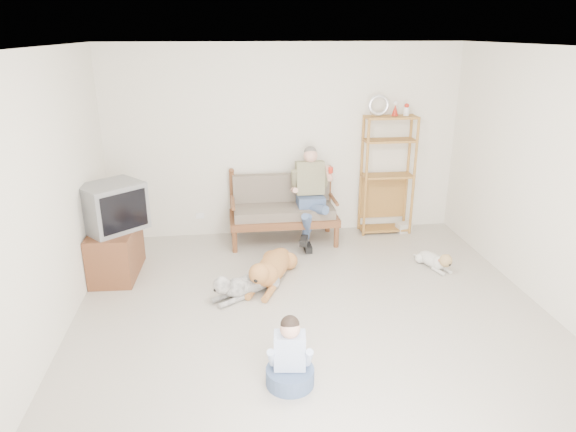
{
  "coord_description": "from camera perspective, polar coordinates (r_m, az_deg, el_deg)",
  "views": [
    {
      "loc": [
        -0.85,
        -4.38,
        2.84
      ],
      "look_at": [
        -0.18,
        1.0,
        0.87
      ],
      "focal_mm": 32.0,
      "sensor_mm": 36.0,
      "label": 1
    }
  ],
  "objects": [
    {
      "name": "floor",
      "position": [
        5.29,
        3.34,
        -12.57
      ],
      "size": [
        5.5,
        5.5,
        0.0
      ],
      "primitive_type": "plane",
      "color": "beige",
      "rests_on": "ground"
    },
    {
      "name": "ceiling",
      "position": [
        4.46,
        4.07,
        18.12
      ],
      "size": [
        5.5,
        5.5,
        0.0
      ],
      "primitive_type": "plane",
      "rotation": [
        3.14,
        0.0,
        0.0
      ],
      "color": "white",
      "rests_on": "ground"
    },
    {
      "name": "wall_back",
      "position": [
        7.33,
        -0.33,
        8.23
      ],
      "size": [
        5.0,
        0.0,
        5.0
      ],
      "primitive_type": "plane",
      "rotation": [
        1.57,
        0.0,
        0.0
      ],
      "color": "silver",
      "rests_on": "ground"
    },
    {
      "name": "wall_front",
      "position": [
        2.36,
        16.85,
        -20.07
      ],
      "size": [
        5.0,
        0.0,
        5.0
      ],
      "primitive_type": "plane",
      "rotation": [
        -1.57,
        0.0,
        0.0
      ],
      "color": "silver",
      "rests_on": "ground"
    },
    {
      "name": "wall_left",
      "position": [
        4.91,
        -26.36,
        0.15
      ],
      "size": [
        0.0,
        5.5,
        5.5
      ],
      "primitive_type": "plane",
      "rotation": [
        1.57,
        0.0,
        1.57
      ],
      "color": "silver",
      "rests_on": "ground"
    },
    {
      "name": "wall_right",
      "position": [
        5.71,
        29.16,
        2.26
      ],
      "size": [
        0.0,
        5.5,
        5.5
      ],
      "primitive_type": "plane",
      "rotation": [
        1.57,
        0.0,
        -1.57
      ],
      "color": "silver",
      "rests_on": "ground"
    },
    {
      "name": "loveseat",
      "position": [
        7.23,
        -0.57,
        0.95
      ],
      "size": [
        1.5,
        0.7,
        0.95
      ],
      "rotation": [
        0.0,
        0.0,
        0.0
      ],
      "color": "brown",
      "rests_on": "ground"
    },
    {
      "name": "man",
      "position": [
        7.05,
        2.5,
        1.58
      ],
      "size": [
        0.51,
        0.73,
        1.19
      ],
      "color": "#485784",
      "rests_on": "loveseat"
    },
    {
      "name": "etagere",
      "position": [
        7.56,
        10.97,
        4.59
      ],
      "size": [
        0.76,
        0.33,
        2.02
      ],
      "color": "#AF8337",
      "rests_on": "ground"
    },
    {
      "name": "book_stack",
      "position": [
        7.86,
        12.72,
        -1.24
      ],
      "size": [
        0.23,
        0.19,
        0.13
      ],
      "primitive_type": "cube",
      "rotation": [
        0.0,
        0.0,
        0.19
      ],
      "color": "white",
      "rests_on": "ground"
    },
    {
      "name": "tv_stand",
      "position": [
        6.6,
        -18.61,
        -3.77
      ],
      "size": [
        0.54,
        0.92,
        0.6
      ],
      "rotation": [
        0.0,
        0.0,
        -0.05
      ],
      "color": "brown",
      "rests_on": "ground"
    },
    {
      "name": "crt_tv",
      "position": [
        6.39,
        -18.92,
        0.98
      ],
      "size": [
        0.86,
        0.84,
        0.56
      ],
      "rotation": [
        0.0,
        0.0,
        -0.86
      ],
      "color": "slate",
      "rests_on": "tv_stand"
    },
    {
      "name": "wall_outlet",
      "position": [
        7.56,
        -9.75,
        0.03
      ],
      "size": [
        0.12,
        0.02,
        0.08
      ],
      "primitive_type": "cube",
      "color": "white",
      "rests_on": "ground"
    },
    {
      "name": "golden_retriever",
      "position": [
        6.14,
        -1.97,
        -5.88
      ],
      "size": [
        0.68,
        1.29,
        0.41
      ],
      "rotation": [
        0.0,
        0.0,
        -0.41
      ],
      "color": "#B1783D",
      "rests_on": "ground"
    },
    {
      "name": "shaggy_dog",
      "position": [
        5.88,
        -4.71,
        -7.54
      ],
      "size": [
        0.92,
        0.71,
        0.33
      ],
      "rotation": [
        0.0,
        0.0,
        -0.97
      ],
      "color": "white",
      "rests_on": "ground"
    },
    {
      "name": "terrier",
      "position": [
        6.75,
        16.09,
        -4.77
      ],
      "size": [
        0.33,
        0.65,
        0.26
      ],
      "rotation": [
        0.0,
        0.0,
        0.33
      ],
      "color": "silver",
      "rests_on": "ground"
    },
    {
      "name": "child",
      "position": [
        4.47,
        0.22,
        -15.7
      ],
      "size": [
        0.41,
        0.41,
        0.65
      ],
      "rotation": [
        0.0,
        0.0,
        -0.12
      ],
      "color": "#485784",
      "rests_on": "ground"
    }
  ]
}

